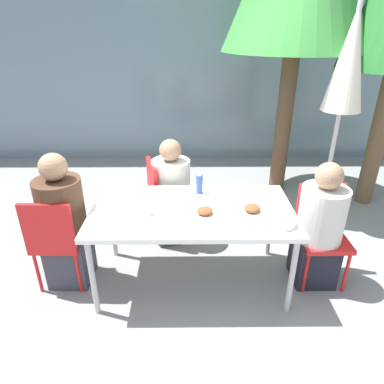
{
  "coord_description": "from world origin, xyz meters",
  "views": [
    {
      "loc": [
        -0.02,
        -2.4,
        2.06
      ],
      "look_at": [
        0.0,
        0.0,
        0.87
      ],
      "focal_mm": 32.0,
      "sensor_mm": 36.0,
      "label": 1
    }
  ],
  "objects_px": {
    "bottle": "(199,184)",
    "drinking_cup": "(149,209)",
    "salad_bowl": "(283,221)",
    "person_right": "(319,230)",
    "chair_left": "(56,237)",
    "chair_right": "(321,226)",
    "person_far": "(172,195)",
    "person_left": "(64,226)",
    "chair_far": "(163,195)",
    "closed_umbrella": "(348,68)"
  },
  "relations": [
    {
      "from": "bottle",
      "to": "drinking_cup",
      "type": "xyz_separation_m",
      "value": [
        -0.4,
        -0.38,
        -0.04
      ]
    },
    {
      "from": "salad_bowl",
      "to": "person_right",
      "type": "bearing_deg",
      "value": 33.21
    },
    {
      "from": "chair_left",
      "to": "chair_right",
      "type": "xyz_separation_m",
      "value": [
        2.23,
        0.14,
        0.0
      ]
    },
    {
      "from": "person_far",
      "to": "salad_bowl",
      "type": "relative_size",
      "value": 5.65
    },
    {
      "from": "chair_right",
      "to": "person_far",
      "type": "xyz_separation_m",
      "value": [
        -1.31,
        0.6,
        0.01
      ]
    },
    {
      "from": "person_left",
      "to": "bottle",
      "type": "distance_m",
      "value": 1.19
    },
    {
      "from": "bottle",
      "to": "person_far",
      "type": "bearing_deg",
      "value": 123.53
    },
    {
      "from": "chair_left",
      "to": "salad_bowl",
      "type": "distance_m",
      "value": 1.81
    },
    {
      "from": "chair_far",
      "to": "salad_bowl",
      "type": "relative_size",
      "value": 4.44
    },
    {
      "from": "chair_left",
      "to": "drinking_cup",
      "type": "bearing_deg",
      "value": -1.65
    },
    {
      "from": "person_right",
      "to": "person_left",
      "type": "bearing_deg",
      "value": -1.04
    },
    {
      "from": "chair_left",
      "to": "closed_umbrella",
      "type": "relative_size",
      "value": 0.38
    },
    {
      "from": "person_right",
      "to": "drinking_cup",
      "type": "relative_size",
      "value": 10.94
    },
    {
      "from": "chair_left",
      "to": "chair_far",
      "type": "bearing_deg",
      "value": 44.5
    },
    {
      "from": "person_left",
      "to": "closed_umbrella",
      "type": "relative_size",
      "value": 0.52
    },
    {
      "from": "drinking_cup",
      "to": "person_left",
      "type": "bearing_deg",
      "value": 170.41
    },
    {
      "from": "chair_right",
      "to": "drinking_cup",
      "type": "xyz_separation_m",
      "value": [
        -1.45,
        -0.18,
        0.28
      ]
    },
    {
      "from": "person_far",
      "to": "salad_bowl",
      "type": "xyz_separation_m",
      "value": [
        0.87,
        -0.94,
        0.26
      ]
    },
    {
      "from": "salad_bowl",
      "to": "chair_left",
      "type": "bearing_deg",
      "value": 173.61
    },
    {
      "from": "person_left",
      "to": "bottle",
      "type": "relative_size",
      "value": 6.39
    },
    {
      "from": "person_right",
      "to": "closed_umbrella",
      "type": "distance_m",
      "value": 1.59
    },
    {
      "from": "chair_left",
      "to": "salad_bowl",
      "type": "bearing_deg",
      "value": -4.83
    },
    {
      "from": "person_left",
      "to": "chair_far",
      "type": "bearing_deg",
      "value": 43.26
    },
    {
      "from": "person_far",
      "to": "closed_umbrella",
      "type": "distance_m",
      "value": 2.08
    },
    {
      "from": "person_left",
      "to": "person_far",
      "type": "distance_m",
      "value": 1.09
    },
    {
      "from": "chair_far",
      "to": "drinking_cup",
      "type": "relative_size",
      "value": 8.4
    },
    {
      "from": "chair_left",
      "to": "closed_umbrella",
      "type": "height_order",
      "value": "closed_umbrella"
    },
    {
      "from": "closed_umbrella",
      "to": "bottle",
      "type": "bearing_deg",
      "value": -153.22
    },
    {
      "from": "chair_far",
      "to": "person_left",
      "type": "bearing_deg",
      "value": -64.56
    },
    {
      "from": "person_right",
      "to": "salad_bowl",
      "type": "bearing_deg",
      "value": 32.69
    },
    {
      "from": "chair_far",
      "to": "closed_umbrella",
      "type": "height_order",
      "value": "closed_umbrella"
    },
    {
      "from": "person_left",
      "to": "chair_right",
      "type": "height_order",
      "value": "person_left"
    },
    {
      "from": "chair_far",
      "to": "person_far",
      "type": "relative_size",
      "value": 0.79
    },
    {
      "from": "chair_far",
      "to": "bottle",
      "type": "xyz_separation_m",
      "value": [
        0.36,
        -0.43,
        0.32
      ]
    },
    {
      "from": "person_left",
      "to": "bottle",
      "type": "xyz_separation_m",
      "value": [
        1.13,
        0.26,
        0.26
      ]
    },
    {
      "from": "bottle",
      "to": "chair_right",
      "type": "bearing_deg",
      "value": -10.57
    },
    {
      "from": "drinking_cup",
      "to": "person_far",
      "type": "bearing_deg",
      "value": 80.22
    },
    {
      "from": "drinking_cup",
      "to": "chair_far",
      "type": "bearing_deg",
      "value": 86.91
    },
    {
      "from": "chair_left",
      "to": "person_far",
      "type": "relative_size",
      "value": 0.79
    },
    {
      "from": "drinking_cup",
      "to": "person_right",
      "type": "bearing_deg",
      "value": 4.24
    },
    {
      "from": "person_far",
      "to": "drinking_cup",
      "type": "bearing_deg",
      "value": -26.03
    },
    {
      "from": "chair_left",
      "to": "drinking_cup",
      "type": "distance_m",
      "value": 0.83
    },
    {
      "from": "chair_right",
      "to": "drinking_cup",
      "type": "height_order",
      "value": "chair_right"
    },
    {
      "from": "chair_left",
      "to": "person_far",
      "type": "distance_m",
      "value": 1.17
    },
    {
      "from": "chair_far",
      "to": "closed_umbrella",
      "type": "relative_size",
      "value": 0.38
    },
    {
      "from": "person_left",
      "to": "person_right",
      "type": "relative_size",
      "value": 1.07
    },
    {
      "from": "person_left",
      "to": "salad_bowl",
      "type": "bearing_deg",
      "value": -7.6
    },
    {
      "from": "person_right",
      "to": "closed_umbrella",
      "type": "xyz_separation_m",
      "value": [
        0.42,
        0.99,
        1.17
      ]
    },
    {
      "from": "person_left",
      "to": "chair_right",
      "type": "distance_m",
      "value": 2.17
    },
    {
      "from": "chair_left",
      "to": "bottle",
      "type": "distance_m",
      "value": 1.27
    }
  ]
}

